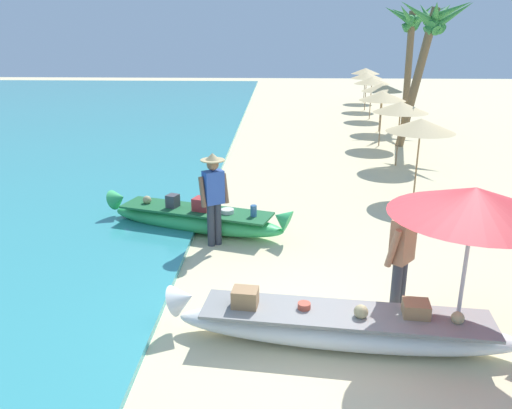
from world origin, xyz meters
TOP-DOWN VIEW (x-y plane):
  - ground_plane at (0.00, 0.00)m, footprint 80.00×80.00m
  - boat_white_foreground at (0.15, -0.12)m, footprint 4.65×1.17m
  - boat_green_midground at (-2.35, 3.73)m, footprint 3.95×1.77m
  - person_vendor_hatted at (-1.89, 3.06)m, footprint 0.57×0.47m
  - person_tourist_customer at (0.98, 0.62)m, footprint 0.51×0.55m
  - patio_umbrella_large at (1.57, -0.09)m, footprint 1.97×1.97m
  - parasol_row_0 at (2.63, 6.24)m, footprint 1.60×1.60m
  - parasol_row_1 at (2.86, 9.32)m, footprint 1.60×1.60m
  - parasol_row_2 at (2.86, 12.10)m, footprint 1.60×1.60m
  - parasol_row_3 at (3.39, 14.93)m, footprint 1.60×1.60m
  - parasol_row_4 at (3.52, 18.03)m, footprint 1.60×1.60m
  - parasol_row_5 at (3.75, 20.86)m, footprint 1.60×1.60m
  - parasol_row_6 at (4.19, 23.96)m, footprint 1.60×1.60m
  - palm_tree_tall_inland at (4.73, 16.56)m, footprint 2.65×2.70m
  - palm_tree_leaning_seaward at (4.29, 12.11)m, footprint 2.70×2.35m

SIDE VIEW (x-z plane):
  - ground_plane at x=0.00m, z-range 0.00..0.00m
  - boat_white_foreground at x=0.15m, z-range -0.11..0.63m
  - boat_green_midground at x=-2.35m, z-range -0.10..0.65m
  - person_tourist_customer at x=0.98m, z-range 0.11..1.81m
  - person_vendor_hatted at x=-1.89m, z-range 0.14..1.91m
  - parasol_row_0 at x=2.63m, z-range 0.79..2.70m
  - parasol_row_1 at x=2.86m, z-range 0.79..2.70m
  - parasol_row_2 at x=2.86m, z-range 0.79..2.70m
  - parasol_row_3 at x=3.39m, z-range 0.79..2.70m
  - parasol_row_4 at x=3.52m, z-range 0.79..2.70m
  - parasol_row_5 at x=3.75m, z-range 0.79..2.70m
  - parasol_row_6 at x=4.19m, z-range 0.79..2.70m
  - patio_umbrella_large at x=1.57m, z-range 0.88..3.01m
  - palm_tree_leaning_seaward at x=4.29m, z-range 1.47..6.40m
  - palm_tree_tall_inland at x=4.73m, z-range 1.51..6.48m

